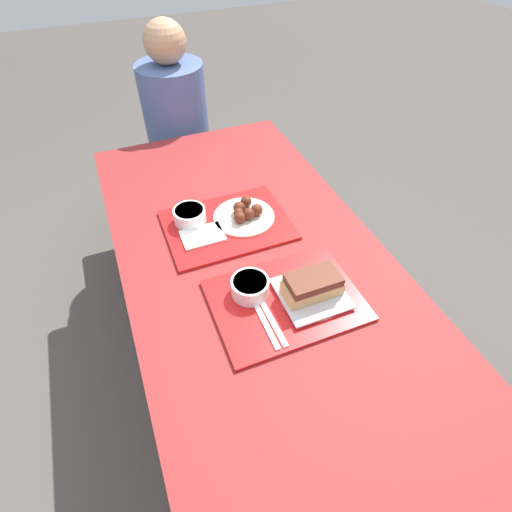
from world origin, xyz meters
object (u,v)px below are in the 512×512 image
Objects in this scene: tray_near at (286,300)px; brisket_sandwich_plate at (312,288)px; tray_far at (227,225)px; person_seated_across at (175,112)px; bowl_coleslaw_near at (250,286)px; bowl_coleslaw_far at (190,215)px; wings_plate_far at (245,213)px.

brisket_sandwich_plate reaches higher than tray_near.
tray_near is 0.40m from tray_far.
brisket_sandwich_plate is 0.26× the size of person_seated_across.
bowl_coleslaw_near and bowl_coleslaw_far have the same top height.
tray_far is 2.27× the size of brisket_sandwich_plate.
wings_plate_far is (0.11, 0.35, -0.01)m from bowl_coleslaw_near.
bowl_coleslaw_far is 0.88m from person_seated_across.
tray_far is 0.59× the size of person_seated_across.
tray_far is at bearing -171.07° from wings_plate_far.
person_seated_across reaches higher than bowl_coleslaw_near.
brisket_sandwich_plate is at bearing -62.46° from bowl_coleslaw_far.
person_seated_across is (0.07, 1.27, -0.02)m from bowl_coleslaw_near.
bowl_coleslaw_far is 0.20m from wings_plate_far.
person_seated_across is at bearing 92.64° from wings_plate_far.
tray_far is 0.34m from bowl_coleslaw_near.
tray_far is at bearing -27.69° from bowl_coleslaw_far.
wings_plate_far is 0.30× the size of person_seated_across.
bowl_coleslaw_far and wings_plate_far have the same top height.
tray_far is 0.93m from person_seated_across.
tray_near is 3.83× the size of bowl_coleslaw_near.
bowl_coleslaw_far is (-0.08, 0.40, 0.00)m from bowl_coleslaw_near.
bowl_coleslaw_near is at bearing -108.07° from wings_plate_far.
tray_near is at bearing -92.99° from wings_plate_far.
wings_plate_far is at bearing -87.36° from person_seated_across.
brisket_sandwich_plate is 1.68× the size of bowl_coleslaw_far.
tray_far is at bearing 83.23° from bowl_coleslaw_near.
tray_near is 2.27× the size of brisket_sandwich_plate.
wings_plate_far reaches higher than tray_far.
bowl_coleslaw_near is 0.37m from wings_plate_far.
wings_plate_far is 0.92m from person_seated_across.
brisket_sandwich_plate is at bearing -12.23° from tray_near.
bowl_coleslaw_near is 0.52× the size of wings_plate_far.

